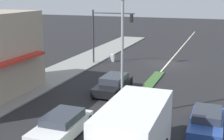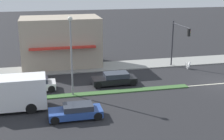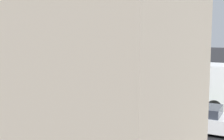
# 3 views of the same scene
# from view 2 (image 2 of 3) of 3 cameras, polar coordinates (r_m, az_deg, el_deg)

# --- Properties ---
(ground_plane) EXTENTS (160.00, 160.00, 0.00)m
(ground_plane) POSITION_cam_2_polar(r_m,az_deg,el_deg) (29.78, -11.59, -4.96)
(ground_plane) COLOR #232326
(sidewalk_right) EXTENTS (4.00, 73.00, 0.12)m
(sidewalk_right) POSITION_cam_2_polar(r_m,az_deg,el_deg) (38.29, -12.75, -0.06)
(sidewalk_right) COLOR gray
(sidewalk_right) RESTS_ON ground
(lane_marking_center) EXTENTS (0.16, 60.00, 0.01)m
(lane_marking_center) POSITION_cam_2_polar(r_m,az_deg,el_deg) (34.91, 19.40, -2.34)
(lane_marking_center) COLOR beige
(lane_marking_center) RESTS_ON ground
(building_corner_store) EXTENTS (6.06, 9.59, 5.99)m
(building_corner_store) POSITION_cam_2_polar(r_m,az_deg,el_deg) (39.45, -9.32, 5.19)
(building_corner_store) COLOR tan
(building_corner_store) RESTS_ON sidewalk_right
(traffic_signal_main) EXTENTS (4.59, 0.34, 5.60)m
(traffic_signal_main) POSITION_cam_2_polar(r_m,az_deg,el_deg) (37.99, 11.91, 5.83)
(traffic_signal_main) COLOR #333338
(traffic_signal_main) RESTS_ON sidewalk_right
(street_lamp) EXTENTS (0.44, 0.44, 7.37)m
(street_lamp) POSITION_cam_2_polar(r_m,az_deg,el_deg) (28.52, -7.49, 4.33)
(street_lamp) COLOR gray
(street_lamp) RESTS_ON median_strip
(pedestrian) EXTENTS (0.34, 0.34, 1.71)m
(pedestrian) POSITION_cam_2_polar(r_m,az_deg,el_deg) (38.49, -4.84, 1.87)
(pedestrian) COLOR #282D42
(pedestrian) RESTS_ON sidewalk_right
(warning_aframe_sign) EXTENTS (0.45, 0.53, 0.84)m
(warning_aframe_sign) POSITION_cam_2_polar(r_m,az_deg,el_deg) (39.25, 13.68, 0.84)
(warning_aframe_sign) COLOR silver
(warning_aframe_sign) RESTS_ON ground
(delivery_truck) EXTENTS (2.44, 7.50, 2.87)m
(delivery_truck) POSITION_cam_2_polar(r_m,az_deg,el_deg) (27.41, -19.15, -4.20)
(delivery_truck) COLOR silver
(delivery_truck) RESTS_ON ground
(coupe_blue) EXTENTS (1.77, 4.21, 1.17)m
(coupe_blue) POSITION_cam_2_polar(r_m,az_deg,el_deg) (25.04, -6.58, -7.52)
(coupe_blue) COLOR #284793
(coupe_blue) RESTS_ON ground
(suv_black) EXTENTS (1.87, 4.55, 1.28)m
(suv_black) POSITION_cam_2_polar(r_m,az_deg,el_deg) (32.43, 0.48, -1.63)
(suv_black) COLOR black
(suv_black) RESTS_ON ground
(van_white) EXTENTS (1.88, 4.26, 1.26)m
(van_white) POSITION_cam_2_polar(r_m,az_deg,el_deg) (31.65, -14.05, -2.62)
(van_white) COLOR silver
(van_white) RESTS_ON ground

